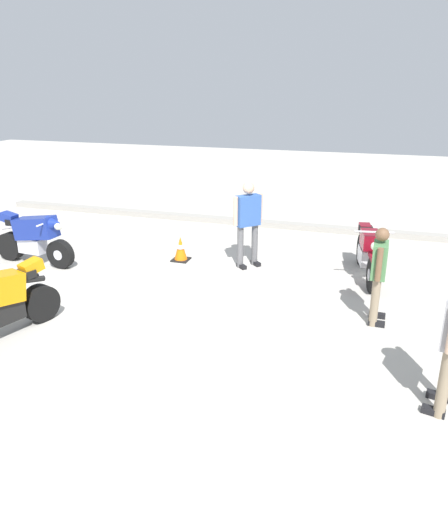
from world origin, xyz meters
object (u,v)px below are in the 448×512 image
person_in_green_shirt (378,271)px  traffic_cone (181,249)px  motorcycle_maroon_cruiser (368,252)px  motorcycle_blue_sportbike (34,237)px  person_in_blue_shirt (248,218)px

person_in_green_shirt → traffic_cone: bearing=158.1°
person_in_green_shirt → motorcycle_maroon_cruiser: bearing=96.8°
motorcycle_blue_sportbike → traffic_cone: size_ratio=3.70×
motorcycle_blue_sportbike → person_in_blue_shirt: size_ratio=1.10×
motorcycle_maroon_cruiser → person_in_blue_shirt: size_ratio=1.17×
person_in_blue_shirt → traffic_cone: 1.66m
motorcycle_blue_sportbike → motorcycle_maroon_cruiser: 6.85m
person_in_blue_shirt → traffic_cone: bearing=-132.8°
motorcycle_maroon_cruiser → motorcycle_blue_sportbike: bearing=-88.8°
motorcycle_blue_sportbike → person_in_green_shirt: person_in_green_shirt is taller
motorcycle_maroon_cruiser → person_in_green_shirt: 2.00m
person_in_blue_shirt → traffic_cone: size_ratio=3.35×
motorcycle_maroon_cruiser → traffic_cone: 3.88m
motorcycle_blue_sportbike → person_in_blue_shirt: 4.51m
motorcycle_blue_sportbike → person_in_green_shirt: 6.95m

